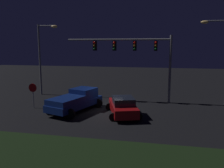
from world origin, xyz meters
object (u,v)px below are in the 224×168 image
at_px(car_sedan, 123,106).
at_px(street_lamp_left, 43,51).
at_px(pickup_truck, 77,99).
at_px(street_lamp_right, 223,51).
at_px(stop_sign, 33,91).
at_px(traffic_signal_gantry, 135,51).

distance_m(car_sedan, street_lamp_left, 12.42).
distance_m(pickup_truck, car_sedan, 4.12).
bearing_deg(pickup_truck, street_lamp_right, -50.57).
distance_m(car_sedan, stop_sign, 8.20).
distance_m(traffic_signal_gantry, street_lamp_left, 10.39).
xyz_separation_m(street_lamp_right, stop_sign, (-16.58, -4.78, -3.44)).
distance_m(street_lamp_left, stop_sign, 6.79).
distance_m(street_lamp_left, street_lamp_right, 18.38).
height_order(car_sedan, traffic_signal_gantry, traffic_signal_gantry).
height_order(pickup_truck, stop_sign, stop_sign).
xyz_separation_m(pickup_truck, street_lamp_right, (12.52, 4.81, 4.01)).
bearing_deg(traffic_signal_gantry, street_lamp_right, 2.67).
bearing_deg(stop_sign, street_lamp_right, 16.07).
height_order(car_sedan, street_lamp_right, street_lamp_right).
bearing_deg(car_sedan, traffic_signal_gantry, -22.26).
distance_m(pickup_truck, traffic_signal_gantry, 7.48).
bearing_deg(traffic_signal_gantry, street_lamp_left, 173.20).
xyz_separation_m(traffic_signal_gantry, stop_sign, (-8.54, -4.40, -3.47)).
xyz_separation_m(traffic_signal_gantry, street_lamp_right, (8.04, 0.37, -0.02)).
distance_m(pickup_truck, stop_sign, 4.10).
bearing_deg(street_lamp_left, car_sedan, -32.01).
height_order(pickup_truck, traffic_signal_gantry, traffic_signal_gantry).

